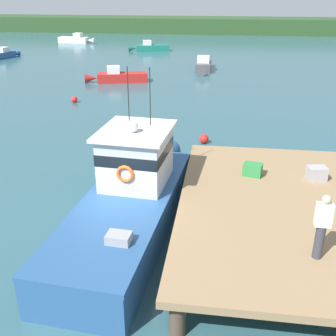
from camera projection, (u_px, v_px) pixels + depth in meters
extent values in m
plane|color=#2D5660|center=(124.00, 227.00, 12.95)|extent=(200.00, 200.00, 0.00)
cylinder|color=#4C3D2D|center=(177.00, 316.00, 8.76)|extent=(0.36, 0.36, 1.00)
cylinder|color=#4C3D2D|center=(201.00, 165.00, 16.19)|extent=(0.36, 0.36, 1.00)
cube|color=#937551|center=(282.00, 207.00, 11.90)|extent=(6.00, 9.00, 0.20)
cube|color=#285184|center=(127.00, 218.00, 12.39)|extent=(3.16, 8.18, 1.10)
cone|color=#285184|center=(163.00, 158.00, 16.76)|extent=(1.25, 1.89, 1.10)
cube|color=#234C9E|center=(126.00, 205.00, 12.20)|extent=(3.16, 8.02, 0.12)
cube|color=#285184|center=(126.00, 200.00, 12.14)|extent=(3.20, 8.18, 0.12)
cube|color=silver|center=(136.00, 159.00, 12.87)|extent=(2.08, 2.35, 1.80)
cube|color=black|center=(136.00, 150.00, 12.74)|extent=(2.10, 2.37, 0.36)
cube|color=silver|center=(135.00, 131.00, 12.48)|extent=(2.34, 2.67, 0.10)
sphere|color=white|center=(132.00, 127.00, 12.12)|extent=(0.36, 0.36, 0.36)
cylinder|color=black|center=(128.00, 96.00, 12.61)|extent=(0.03, 0.03, 1.80)
cylinder|color=black|center=(150.00, 97.00, 12.47)|extent=(0.03, 0.03, 1.80)
cube|color=#939399|center=(119.00, 240.00, 10.02)|extent=(0.63, 0.49, 0.36)
torus|color=orange|center=(73.00, 253.00, 9.72)|extent=(0.60, 0.60, 0.12)
torus|color=#EA5119|center=(125.00, 174.00, 11.85)|extent=(0.55, 0.14, 0.54)
cube|color=#9E9EA3|center=(317.00, 173.00, 13.28)|extent=(0.67, 0.54, 0.45)
cube|color=#2D8442|center=(253.00, 170.00, 13.60)|extent=(0.69, 0.57, 0.41)
cylinder|color=#383842|center=(319.00, 242.00, 9.35)|extent=(0.22, 0.22, 0.86)
cube|color=white|center=(324.00, 215.00, 9.06)|extent=(0.36, 0.22, 0.56)
sphere|color=beige|center=(327.00, 199.00, 8.90)|extent=(0.20, 0.20, 0.20)
cone|color=#285184|center=(16.00, 53.00, 45.12)|extent=(0.92, 1.07, 0.66)
cube|color=silver|center=(3.00, 50.00, 43.56)|extent=(1.17, 1.16, 0.49)
cube|color=#4C4C51|center=(203.00, 65.00, 37.68)|extent=(1.44, 4.27, 0.77)
cone|color=#4C4C51|center=(202.00, 71.00, 35.27)|extent=(0.79, 1.08, 0.77)
cube|color=silver|center=(203.00, 59.00, 36.73)|extent=(1.10, 1.08, 0.58)
cube|color=red|center=(123.00, 77.00, 32.73)|extent=(4.16, 2.24, 0.72)
cone|color=red|center=(91.00, 78.00, 32.45)|extent=(1.15, 0.95, 0.72)
cube|color=silver|center=(113.00, 70.00, 32.39)|extent=(1.22, 1.23, 0.54)
cube|color=#196B5B|center=(153.00, 48.00, 48.80)|extent=(4.06, 2.15, 0.70)
cone|color=#196B5B|center=(133.00, 48.00, 48.56)|extent=(1.11, 0.92, 0.70)
cube|color=silver|center=(147.00, 43.00, 48.49)|extent=(1.18, 1.19, 0.53)
cube|color=white|center=(74.00, 40.00, 56.14)|extent=(4.24, 1.77, 0.75)
cone|color=white|center=(91.00, 40.00, 55.56)|extent=(1.11, 0.86, 0.75)
cube|color=silver|center=(78.00, 35.00, 55.71)|extent=(1.14, 1.16, 0.56)
sphere|color=red|center=(74.00, 99.00, 26.89)|extent=(0.42, 0.42, 0.42)
sphere|color=red|center=(204.00, 139.00, 19.82)|extent=(0.46, 0.46, 0.46)
cube|color=#284723|center=(210.00, 25.00, 68.60)|extent=(120.00, 8.00, 2.40)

